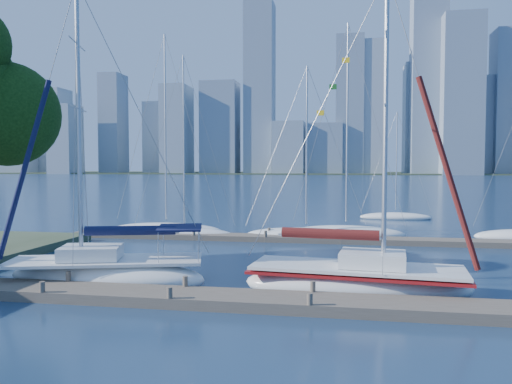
# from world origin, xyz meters

# --- Properties ---
(ground) EXTENTS (700.00, 700.00, 0.00)m
(ground) POSITION_xyz_m (0.00, 0.00, 0.00)
(ground) COLOR #162847
(ground) RESTS_ON ground
(near_dock) EXTENTS (26.00, 2.00, 0.40)m
(near_dock) POSITION_xyz_m (0.00, 0.00, 0.20)
(near_dock) COLOR brown
(near_dock) RESTS_ON ground
(far_dock) EXTENTS (30.00, 1.80, 0.36)m
(far_dock) POSITION_xyz_m (2.00, 16.00, 0.18)
(far_dock) COLOR brown
(far_dock) RESTS_ON ground
(far_shore) EXTENTS (800.00, 100.00, 1.50)m
(far_shore) POSITION_xyz_m (0.00, 320.00, 0.00)
(far_shore) COLOR #38472D
(far_shore) RESTS_ON ground
(sailboat_navy) EXTENTS (9.40, 5.18, 13.57)m
(sailboat_navy) POSITION_xyz_m (-4.12, 2.47, 1.01)
(sailboat_navy) COLOR white
(sailboat_navy) RESTS_ON ground
(sailboat_maroon) EXTENTS (9.37, 3.89, 13.25)m
(sailboat_maroon) POSITION_xyz_m (6.67, 2.73, 0.97)
(sailboat_maroon) COLOR white
(sailboat_maroon) RESTS_ON ground
(bg_boat_0) EXTENTS (9.06, 3.65, 15.41)m
(bg_boat_0) POSITION_xyz_m (-7.23, 18.58, 0.28)
(bg_boat_0) COLOR white
(bg_boat_0) RESTS_ON ground
(bg_boat_1) EXTENTS (7.52, 3.06, 13.35)m
(bg_boat_1) POSITION_xyz_m (-5.20, 16.81, 0.25)
(bg_boat_1) COLOR white
(bg_boat_1) RESTS_ON ground
(bg_boat_2) EXTENTS (8.90, 4.43, 12.42)m
(bg_boat_2) POSITION_xyz_m (3.59, 17.28, 0.26)
(bg_boat_2) COLOR white
(bg_boat_2) RESTS_ON ground
(bg_boat_3) EXTENTS (8.73, 5.02, 15.62)m
(bg_boat_3) POSITION_xyz_m (6.36, 18.62, 0.31)
(bg_boat_3) COLOR white
(bg_boat_3) RESTS_ON ground
(bg_boat_7) EXTENTS (7.01, 3.10, 10.61)m
(bg_boat_7) POSITION_xyz_m (11.17, 31.76, 0.22)
(bg_boat_7) COLOR white
(bg_boat_7) RESTS_ON ground
(skyline) EXTENTS (502.21, 51.31, 117.28)m
(skyline) POSITION_xyz_m (25.72, 289.96, 35.35)
(skyline) COLOR #7F96A5
(skyline) RESTS_ON ground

